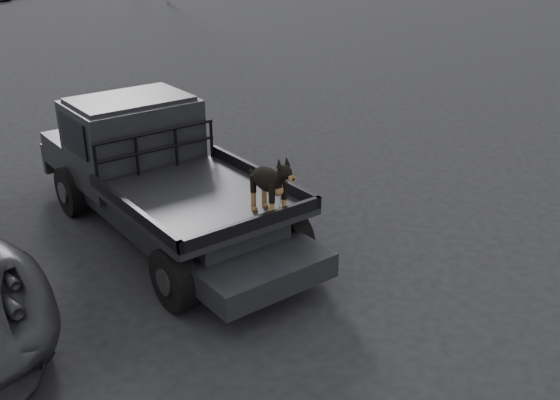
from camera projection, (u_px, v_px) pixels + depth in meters
ground at (262, 279)px, 7.81m from camera, size 120.00×120.00×0.00m
flatbed_ute at (168, 205)px, 8.75m from camera, size 2.00×5.40×0.92m
ute_cab at (132, 127)px, 9.07m from camera, size 1.72×1.30×0.88m
headache_rack at (157, 151)px, 8.59m from camera, size 1.80×0.08×0.55m
dog at (269, 185)px, 7.26m from camera, size 0.32×0.60×0.74m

